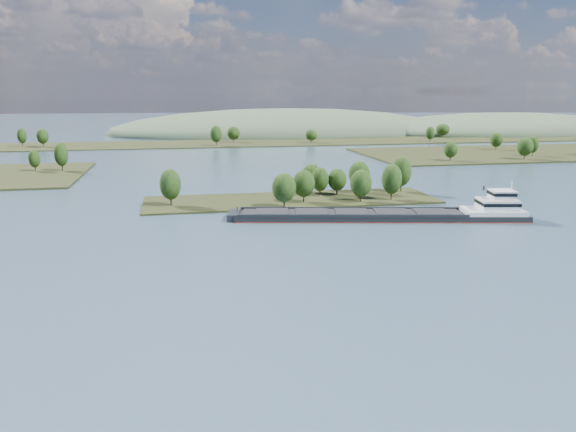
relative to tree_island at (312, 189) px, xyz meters
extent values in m
plane|color=#334458|center=(-7.19, -59.51, -4.11)|extent=(1800.00, 1800.00, 0.00)
cube|color=black|center=(-7.19, 0.49, -4.11)|extent=(100.00, 30.00, 1.20)
cylinder|color=black|center=(14.52, -8.98, -1.73)|extent=(0.50, 0.50, 3.57)
ellipsoid|color=black|center=(14.52, -8.98, 2.81)|extent=(7.29, 7.29, 9.18)
cylinder|color=black|center=(2.57, 11.70, -1.77)|extent=(0.50, 0.50, 3.49)
ellipsoid|color=black|center=(2.57, 11.70, 2.67)|extent=(7.17, 7.17, 8.97)
cylinder|color=black|center=(-4.28, -5.65, -1.73)|extent=(0.50, 0.50, 3.56)
ellipsoid|color=black|center=(-4.28, -5.65, 2.80)|extent=(7.50, 7.50, 9.16)
cylinder|color=black|center=(4.02, 4.78, -1.84)|extent=(0.50, 0.50, 3.34)
ellipsoid|color=black|center=(4.02, 4.78, 2.41)|extent=(6.17, 6.17, 8.59)
cylinder|color=black|center=(-12.43, -12.95, -1.70)|extent=(0.50, 0.50, 3.63)
ellipsoid|color=black|center=(-12.43, -12.95, 2.92)|extent=(7.79, 7.79, 9.33)
cylinder|color=black|center=(-47.93, -2.88, -1.54)|extent=(0.50, 0.50, 3.95)
ellipsoid|color=black|center=(-47.93, -2.88, 3.48)|extent=(6.85, 6.85, 10.15)
cylinder|color=black|center=(10.49, 5.39, -1.95)|extent=(0.50, 0.50, 3.11)
ellipsoid|color=black|center=(10.49, 5.39, 2.00)|extent=(6.74, 6.74, 8.00)
cylinder|color=black|center=(35.48, 6.81, -1.36)|extent=(0.50, 0.50, 4.29)
ellipsoid|color=black|center=(35.48, 6.81, 4.09)|extent=(7.13, 7.13, 11.04)
cylinder|color=black|center=(26.07, -7.32, -1.49)|extent=(0.50, 0.50, 4.04)
ellipsoid|color=black|center=(26.07, -7.32, 3.64)|extent=(6.92, 6.92, 10.38)
cylinder|color=black|center=(19.82, 8.79, -1.64)|extent=(0.50, 0.50, 3.75)
ellipsoid|color=black|center=(19.82, 8.79, 3.13)|extent=(7.79, 7.79, 9.64)
cylinder|color=black|center=(-98.03, 89.65, -1.19)|extent=(0.50, 0.50, 4.25)
ellipsoid|color=black|center=(-98.03, 89.65, 4.21)|extent=(6.37, 6.37, 10.92)
cylinder|color=black|center=(-110.13, 90.78, -1.68)|extent=(0.50, 0.50, 3.26)
ellipsoid|color=black|center=(-110.13, 90.78, 2.46)|extent=(5.23, 5.23, 8.38)
cylinder|color=black|center=(97.50, 89.70, -1.63)|extent=(0.50, 0.50, 3.36)
ellipsoid|color=black|center=(97.50, 89.70, 2.64)|extent=(7.16, 7.16, 8.64)
cylinder|color=black|center=(140.42, 88.33, -1.37)|extent=(0.50, 0.50, 3.88)
ellipsoid|color=black|center=(140.42, 88.33, 3.57)|extent=(8.72, 8.72, 9.98)
cylinder|color=black|center=(153.65, 100.53, -1.44)|extent=(0.50, 0.50, 3.74)
ellipsoid|color=black|center=(153.65, 100.53, 3.31)|extent=(5.94, 5.94, 9.61)
cylinder|color=black|center=(153.07, 137.35, -1.54)|extent=(0.50, 0.50, 3.54)
ellipsoid|color=black|center=(153.07, 137.35, 2.96)|extent=(7.68, 7.68, 9.10)
cube|color=black|center=(-7.19, 220.49, -4.11)|extent=(900.00, 60.00, 1.20)
cylinder|color=black|center=(-146.84, 220.55, -1.48)|extent=(0.50, 0.50, 4.06)
ellipsoid|color=black|center=(-146.84, 220.55, 3.68)|extent=(6.04, 6.04, 10.43)
cylinder|color=black|center=(138.01, 200.71, -1.66)|extent=(0.50, 0.50, 3.71)
ellipsoid|color=black|center=(138.01, 200.71, 3.06)|extent=(6.66, 6.66, 9.53)
cylinder|color=black|center=(-3.95, 226.48, -1.66)|extent=(0.50, 0.50, 3.71)
ellipsoid|color=black|center=(-3.95, 226.48, 3.06)|extent=(9.32, 9.32, 9.54)
cylinder|color=black|center=(165.06, 235.38, -1.70)|extent=(0.50, 0.50, 3.62)
ellipsoid|color=black|center=(165.06, 235.38, 2.90)|extent=(10.93, 10.93, 9.31)
cylinder|color=black|center=(-132.84, 215.99, -1.50)|extent=(0.50, 0.50, 4.01)
ellipsoid|color=black|center=(-132.84, 215.99, 3.60)|extent=(7.64, 7.64, 10.31)
cylinder|color=black|center=(50.44, 210.33, -1.94)|extent=(0.50, 0.50, 3.15)
ellipsoid|color=black|center=(50.44, 210.33, 2.07)|extent=(8.38, 8.38, 8.10)
cylinder|color=black|center=(-18.49, 201.47, -1.26)|extent=(0.50, 0.50, 4.50)
ellipsoid|color=black|center=(-18.49, 201.47, 4.46)|extent=(7.85, 7.85, 11.56)
ellipsoid|color=#3E5339|center=(252.81, 290.49, -4.11)|extent=(260.00, 140.00, 36.00)
ellipsoid|color=#3E5339|center=(52.81, 320.49, -4.11)|extent=(320.00, 160.00, 44.00)
cube|color=black|center=(12.95, -32.25, -3.57)|extent=(86.23, 27.61, 2.36)
cube|color=maroon|center=(12.95, -32.25, -4.06)|extent=(86.48, 27.87, 0.27)
cube|color=black|center=(5.59, -25.39, -2.07)|extent=(65.25, 13.68, 0.86)
cube|color=black|center=(3.49, -35.69, -2.07)|extent=(65.25, 13.68, 0.86)
cube|color=black|center=(4.54, -30.54, -2.23)|extent=(64.99, 22.29, 0.32)
cube|color=black|center=(-18.58, -25.84, -1.91)|extent=(11.21, 10.54, 0.38)
cube|color=black|center=(-7.02, -28.19, -1.91)|extent=(11.21, 10.54, 0.38)
cube|color=black|center=(4.54, -30.54, -1.91)|extent=(11.21, 10.54, 0.38)
cube|color=black|center=(16.10, -32.89, -1.91)|extent=(11.21, 10.54, 0.38)
cube|color=black|center=(27.66, -35.25, -1.91)|extent=(11.21, 10.54, 0.38)
cube|color=black|center=(-29.62, -23.59, -3.14)|extent=(5.08, 10.10, 2.15)
cylinder|color=black|center=(-28.57, -23.81, -1.64)|extent=(0.30, 0.30, 2.36)
cube|color=silver|center=(45.53, -38.88, -1.75)|extent=(18.87, 13.51, 1.29)
cube|color=silver|center=(46.58, -39.09, 0.39)|extent=(12.22, 10.55, 3.22)
cube|color=black|center=(46.58, -39.09, 0.82)|extent=(12.47, 10.80, 0.97)
cube|color=silver|center=(47.63, -39.31, 3.18)|extent=(7.59, 7.59, 2.36)
cube|color=black|center=(47.63, -39.31, 3.61)|extent=(7.84, 7.84, 0.86)
cube|color=silver|center=(47.63, -39.31, 4.47)|extent=(8.10, 8.10, 0.21)
cylinder|color=silver|center=(50.26, -39.84, 5.76)|extent=(0.25, 0.25, 2.79)
cylinder|color=black|center=(44.07, -35.30, 4.69)|extent=(0.63, 0.63, 1.29)
camera|label=1|loc=(-45.53, -185.78, 32.82)|focal=35.00mm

